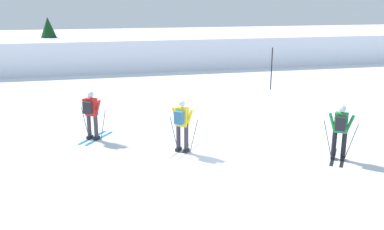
# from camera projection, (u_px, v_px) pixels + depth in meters

# --- Properties ---
(ground_plane) EXTENTS (120.00, 120.00, 0.00)m
(ground_plane) POSITION_uv_depth(u_px,v_px,m) (231.00, 152.00, 13.37)
(ground_plane) COLOR silver
(far_snow_ridge) EXTENTS (80.00, 9.61, 2.11)m
(far_snow_ridge) POSITION_uv_depth(u_px,v_px,m) (147.00, 49.00, 32.16)
(far_snow_ridge) COLOR silver
(far_snow_ridge) RESTS_ON ground
(skier_yellow) EXTENTS (1.30, 1.48, 1.71)m
(skier_yellow) POSITION_uv_depth(u_px,v_px,m) (182.00, 123.00, 13.13)
(skier_yellow) COLOR silver
(skier_yellow) RESTS_ON ground
(skier_red) EXTENTS (1.22, 1.52, 1.71)m
(skier_red) POSITION_uv_depth(u_px,v_px,m) (91.00, 113.00, 14.32)
(skier_red) COLOR #237AC6
(skier_red) RESTS_ON ground
(skier_green) EXTENTS (1.24, 1.51, 1.71)m
(skier_green) POSITION_uv_depth(u_px,v_px,m) (340.00, 130.00, 12.50)
(skier_green) COLOR black
(skier_green) RESTS_ON ground
(trail_marker_pole) EXTENTS (0.06, 0.06, 2.25)m
(trail_marker_pole) POSITION_uv_depth(u_px,v_px,m) (272.00, 69.00, 22.35)
(trail_marker_pole) COLOR black
(trail_marker_pole) RESTS_ON ground
(conifer_far_left) EXTENTS (2.03, 2.03, 3.52)m
(conifer_far_left) POSITION_uv_depth(u_px,v_px,m) (49.00, 36.00, 29.39)
(conifer_far_left) COLOR #513823
(conifer_far_left) RESTS_ON ground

